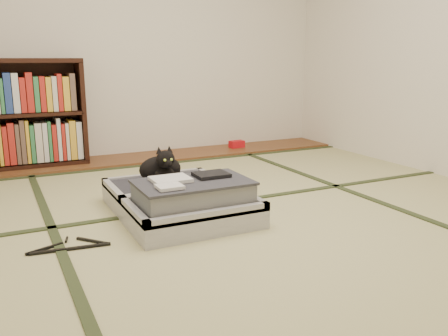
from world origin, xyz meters
name	(u,v)px	position (x,y,z in m)	size (l,w,h in m)	color
floor	(243,223)	(0.00, 0.00, 0.00)	(4.50, 4.50, 0.00)	tan
wood_strip	(142,158)	(0.00, 2.00, 0.01)	(4.00, 0.50, 0.02)	brown
red_item	(237,144)	(1.02, 2.03, 0.06)	(0.15, 0.09, 0.07)	red
tatami_borders	(208,200)	(0.00, 0.49, 0.00)	(4.00, 4.50, 0.01)	#2D381E
bookcase	(2,117)	(-1.16, 2.07, 0.45)	(1.32, 0.30, 0.92)	black
suitcase	(181,200)	(-0.27, 0.29, 0.10)	(0.72, 0.96, 0.28)	#B3B3B8
cat	(162,168)	(-0.29, 0.58, 0.23)	(0.32, 0.32, 0.26)	black
cable_coil	(186,177)	(-0.11, 0.62, 0.15)	(0.10, 0.10, 0.02)	white
hanger	(70,247)	(-0.95, 0.06, 0.01)	(0.40, 0.20, 0.01)	black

